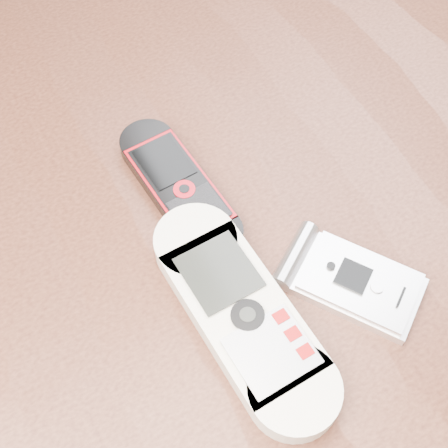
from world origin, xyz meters
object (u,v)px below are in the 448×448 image
table (219,296)px  nokia_white (242,313)px  nokia_black_red (179,187)px  motorola_razr (355,282)px

table → nokia_white: 0.13m
nokia_black_red → table: bearing=-84.0°
motorola_razr → table: bearing=93.3°
nokia_white → nokia_black_red: bearing=82.7°
nokia_white → nokia_black_red: size_ratio=1.28×
motorola_razr → nokia_black_red: bearing=84.9°
nokia_white → nokia_black_red: 0.11m
table → nokia_black_red: nokia_black_red is taller
nokia_black_red → motorola_razr: 0.15m
nokia_black_red → nokia_white: bearing=-98.8°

